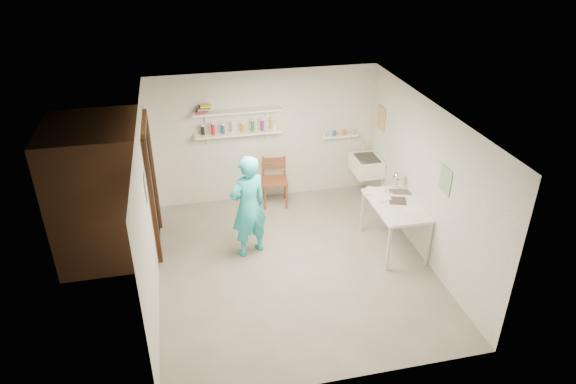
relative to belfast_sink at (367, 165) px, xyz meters
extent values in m
cube|color=slate|center=(-1.75, -1.70, -0.71)|extent=(4.00, 4.50, 0.02)
cube|color=silver|center=(-1.75, -1.70, 1.71)|extent=(4.00, 4.50, 0.02)
cube|color=silver|center=(-1.75, 0.56, 0.50)|extent=(4.00, 0.02, 2.40)
cube|color=silver|center=(-1.75, -3.96, 0.50)|extent=(4.00, 0.02, 2.40)
cube|color=silver|center=(-3.76, -1.70, 0.50)|extent=(0.02, 4.50, 2.40)
cube|color=silver|center=(0.26, -1.70, 0.50)|extent=(0.02, 4.50, 2.40)
cube|color=black|center=(-3.74, -0.65, 0.30)|extent=(0.02, 0.90, 2.00)
cube|color=brown|center=(-4.45, -0.65, 0.35)|extent=(1.40, 1.50, 2.10)
cube|color=brown|center=(-3.72, -0.65, 1.35)|extent=(0.06, 1.05, 0.10)
cube|color=brown|center=(-3.72, -1.15, 0.30)|extent=(0.06, 0.10, 2.00)
cube|color=brown|center=(-3.72, -0.15, 0.30)|extent=(0.06, 0.10, 2.00)
cube|color=white|center=(-2.25, 0.43, 0.65)|extent=(1.50, 0.22, 0.03)
cube|color=white|center=(-2.25, 0.43, 1.05)|extent=(1.50, 0.22, 0.03)
cube|color=white|center=(-0.40, 0.47, 0.42)|extent=(0.70, 0.14, 0.03)
cube|color=#334C7F|center=(-3.74, -1.65, 0.85)|extent=(0.01, 0.28, 0.36)
cube|color=#995933|center=(0.24, 0.10, 0.85)|extent=(0.01, 0.34, 0.42)
cube|color=#3F724C|center=(0.24, -2.25, 0.80)|extent=(0.01, 0.30, 0.38)
cube|color=white|center=(0.00, 0.00, 0.00)|extent=(0.48, 0.60, 0.30)
imported|color=#29BECF|center=(-2.34, -1.22, 0.13)|extent=(0.71, 0.60, 1.66)
cylinder|color=beige|center=(-2.26, -1.01, 0.40)|extent=(0.29, 0.15, 0.30)
cube|color=brown|center=(-1.66, 0.19, -0.22)|extent=(0.49, 0.48, 0.96)
cube|color=silver|center=(-0.11, -1.58, -0.30)|extent=(0.71, 1.19, 0.79)
sphere|color=silver|center=(0.09, -1.10, 0.31)|extent=(0.15, 0.15, 0.15)
cylinder|color=black|center=(-2.86, 0.43, 0.75)|extent=(0.06, 0.06, 0.17)
cylinder|color=red|center=(-2.69, 0.43, 0.75)|extent=(0.06, 0.06, 0.17)
cylinder|color=blue|center=(-2.51, 0.43, 0.75)|extent=(0.06, 0.06, 0.17)
cylinder|color=white|center=(-2.34, 0.43, 0.75)|extent=(0.06, 0.06, 0.17)
cylinder|color=orange|center=(-2.16, 0.43, 0.75)|extent=(0.06, 0.06, 0.17)
cylinder|color=#268C3F|center=(-1.99, 0.43, 0.75)|extent=(0.06, 0.06, 0.17)
cylinder|color=#8C268C|center=(-1.81, 0.43, 0.75)|extent=(0.06, 0.06, 0.17)
cylinder|color=gold|center=(-1.64, 0.43, 0.75)|extent=(0.06, 0.06, 0.17)
cube|color=red|center=(-2.85, 0.43, 1.08)|extent=(0.18, 0.14, 0.03)
cube|color=#1933A5|center=(-2.83, 0.43, 1.11)|extent=(0.18, 0.14, 0.03)
cube|color=orange|center=(-2.81, 0.43, 1.14)|extent=(0.18, 0.14, 0.03)
cube|color=black|center=(-2.79, 0.43, 1.16)|extent=(0.18, 0.14, 0.03)
cube|color=yellow|center=(-2.77, 0.43, 1.19)|extent=(0.18, 0.14, 0.03)
cylinder|color=silver|center=(-0.61, 0.47, 0.48)|extent=(0.07, 0.07, 0.09)
cylinder|color=#335999|center=(-0.47, 0.47, 0.48)|extent=(0.07, 0.07, 0.09)
cylinder|color=orange|center=(-0.33, 0.47, 0.48)|extent=(0.07, 0.07, 0.09)
cylinder|color=#999999|center=(-0.19, 0.47, 0.48)|extent=(0.07, 0.07, 0.09)
cube|color=silver|center=(-0.11, -1.58, 0.09)|extent=(0.30, 0.22, 0.00)
cube|color=#4C4742|center=(-0.11, -1.58, 0.10)|extent=(0.30, 0.22, 0.00)
cube|color=beige|center=(-0.11, -1.58, 0.10)|extent=(0.30, 0.22, 0.00)
cube|color=#383330|center=(-0.11, -1.58, 0.11)|extent=(0.30, 0.22, 0.00)
cube|color=silver|center=(-0.11, -1.58, 0.11)|extent=(0.30, 0.22, 0.00)
cube|color=silver|center=(-0.11, -1.58, 0.11)|extent=(0.30, 0.22, 0.00)
camera|label=1|loc=(-3.22, -7.85, 3.99)|focal=32.00mm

